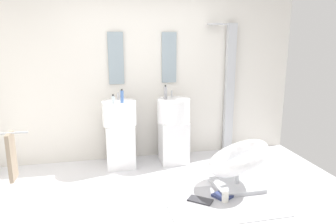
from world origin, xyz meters
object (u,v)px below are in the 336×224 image
Objects in this scene: pedestal_sink_left at (120,131)px; soap_bottle_blue at (122,96)px; soap_bottle_clear at (113,99)px; magazine_navy at (225,195)px; coffee_mug at (225,197)px; pedestal_sink_right at (174,128)px; lounge_chair at (238,161)px; magazine_charcoal at (200,200)px; shower_column at (229,86)px; towel_rack at (9,159)px; soap_bottle_grey at (165,93)px.

pedestal_sink_left is 5.60× the size of soap_bottle_blue.
soap_bottle_blue is 1.57× the size of soap_bottle_clear.
magazine_navy is (1.13, -1.20, -0.50)m from pedestal_sink_left.
pedestal_sink_left reaches higher than coffee_mug.
pedestal_sink_right is 1.03× the size of lounge_chair.
lounge_chair is (0.57, -1.01, -0.17)m from pedestal_sink_right.
coffee_mug is at bearing -77.79° from pedestal_sink_right.
soap_bottle_blue is at bearing -73.36° from pedestal_sink_left.
soap_bottle_blue is (-0.77, 1.13, 1.04)m from magazine_charcoal.
soap_bottle_clear reaches higher than pedestal_sink_right.
coffee_mug reaches higher than magazine_navy.
coffee_mug is (0.27, -0.08, 0.04)m from magazine_charcoal.
shower_column is 1.52m from lounge_chair.
magazine_charcoal is (0.02, -1.25, -0.51)m from pedestal_sink_right.
magazine_charcoal is 1.75m from soap_bottle_clear.
magazine_navy is (2.33, -0.13, -0.60)m from towel_rack.
magazine_navy is at bearing 47.76° from magazine_charcoal.
lounge_chair is at bearing 1.24° from towel_rack.
pedestal_sink_left is 0.52m from soap_bottle_clear.
soap_bottle_clear is (-0.12, 0.00, -0.03)m from soap_bottle_blue.
pedestal_sink_left is 1.85m from shower_column.
towel_rack is 7.82× the size of soap_bottle_clear.
soap_bottle_blue is 0.95× the size of soap_bottle_grey.
pedestal_sink_left is 1.12× the size of towel_rack.
magazine_navy is 1.90m from soap_bottle_clear.
towel_rack is 2.11m from magazine_charcoal.
magazine_navy is 1.67m from soap_bottle_grey.
soap_bottle_blue is (1.24, 0.94, 0.43)m from towel_rack.
shower_column is 1.97× the size of lounge_chair.
magazine_navy is 1.84m from soap_bottle_blue.
soap_bottle_grey is (-0.13, 1.28, 1.04)m from magazine_charcoal.
magazine_charcoal is (0.81, -1.25, -0.51)m from pedestal_sink_left.
pedestal_sink_right is 5.60× the size of soap_bottle_blue.
soap_bottle_clear is at bearing -172.01° from pedestal_sink_right.
shower_column is 2.07m from magazine_charcoal.
lounge_chair is 1.09× the size of towel_rack.
pedestal_sink_right is 0.93m from soap_bottle_blue.
soap_bottle_clear reaches higher than magazine_navy.
towel_rack is at bearing -155.82° from shower_column.
pedestal_sink_right is 1.35m from magazine_charcoal.
soap_bottle_clear is (-1.83, -0.38, -0.06)m from shower_column.
soap_bottle_clear is at bearing 178.36° from soap_bottle_blue.
pedestal_sink_left reaches higher than lounge_chair.
pedestal_sink_right reaches higher than coffee_mug.
soap_bottle_blue is (0.04, -0.13, 0.53)m from pedestal_sink_left.
pedestal_sink_right reaches higher than lounge_chair.
soap_bottle_blue reaches higher than lounge_chair.
magazine_charcoal is 2.59× the size of coffee_mug.
pedestal_sink_right is at bearing -14.04° from soap_bottle_grey.
pedestal_sink_left is at bearing 41.69° from towel_rack.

